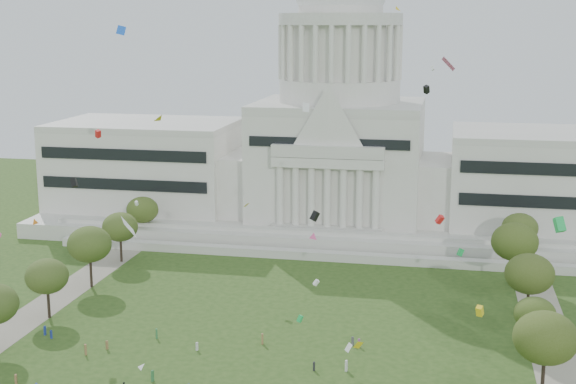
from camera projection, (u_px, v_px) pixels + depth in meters
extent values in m
cube|color=beige|center=(338.00, 219.00, 221.11)|extent=(160.00, 60.00, 4.00)
cube|color=beige|center=(319.00, 255.00, 189.67)|extent=(130.00, 3.00, 2.00)
cube|color=beige|center=(324.00, 241.00, 197.03)|extent=(140.00, 3.00, 5.00)
cube|color=silver|center=(147.00, 166.00, 228.18)|extent=(50.00, 34.00, 22.00)
cube|color=silver|center=(550.00, 181.00, 206.76)|extent=(50.00, 34.00, 22.00)
cube|color=silver|center=(241.00, 182.00, 221.43)|extent=(12.00, 26.00, 16.00)
cube|color=silver|center=(439.00, 189.00, 210.91)|extent=(12.00, 26.00, 16.00)
cube|color=silver|center=(339.00, 162.00, 216.85)|extent=(44.00, 38.00, 28.00)
cube|color=silver|center=(328.00, 163.00, 197.01)|extent=(28.00, 3.00, 2.40)
cube|color=black|center=(123.00, 170.00, 211.27)|extent=(46.00, 0.40, 11.00)
cube|color=black|center=(559.00, 186.00, 189.86)|extent=(46.00, 0.40, 11.00)
cylinder|color=silver|center=(340.00, 90.00, 212.85)|extent=(32.00, 32.00, 6.00)
cylinder|color=silver|center=(340.00, 52.00, 210.79)|extent=(28.00, 28.00, 14.00)
cylinder|color=beige|center=(341.00, 19.00, 209.04)|extent=(32.40, 32.40, 3.00)
cube|color=gray|center=(20.00, 323.00, 149.35)|extent=(8.00, 160.00, 0.04)
cube|color=gray|center=(558.00, 366.00, 130.66)|extent=(8.00, 160.00, 0.04)
cylinder|color=black|center=(543.00, 380.00, 118.72)|extent=(0.56, 0.56, 6.20)
ellipsoid|color=#384915|center=(546.00, 338.00, 117.37)|extent=(9.55, 9.55, 7.82)
cylinder|color=black|center=(49.00, 304.00, 151.81)|extent=(0.56, 0.56, 5.27)
ellipsoid|color=#364B1C|center=(47.00, 276.00, 150.65)|extent=(8.12, 8.12, 6.65)
cylinder|color=black|center=(533.00, 341.00, 135.20)|extent=(0.56, 0.56, 4.56)
ellipsoid|color=#364C16|center=(535.00, 314.00, 134.20)|extent=(7.01, 7.01, 5.74)
cylinder|color=black|center=(91.00, 273.00, 169.47)|extent=(0.56, 0.56, 6.03)
ellipsoid|color=#344A1A|center=(89.00, 244.00, 168.15)|extent=(9.29, 9.29, 7.60)
cylinder|color=black|center=(527.00, 306.00, 149.90)|extent=(0.56, 0.56, 5.97)
ellipsoid|color=#374617|center=(530.00, 274.00, 148.59)|extent=(9.19, 9.19, 7.52)
cylinder|color=black|center=(121.00, 251.00, 187.58)|extent=(0.56, 0.56, 5.41)
ellipsoid|color=#394D1D|center=(120.00, 227.00, 186.40)|extent=(8.33, 8.33, 6.81)
cylinder|color=black|center=(513.00, 273.00, 169.43)|extent=(0.56, 0.56, 6.37)
ellipsoid|color=#384C16|center=(515.00, 242.00, 168.03)|extent=(9.82, 9.82, 8.03)
cylinder|color=black|center=(143.00, 231.00, 205.30)|extent=(0.56, 0.56, 5.32)
ellipsoid|color=#374C17|center=(142.00, 210.00, 204.14)|extent=(8.19, 8.19, 6.70)
cylinder|color=black|center=(518.00, 252.00, 186.24)|extent=(0.56, 0.56, 5.47)
ellipsoid|color=#3C4E1C|center=(520.00, 228.00, 185.05)|extent=(8.42, 8.42, 6.89)
cube|color=#994C8C|center=(359.00, 343.00, 138.34)|extent=(0.42, 0.29, 1.50)
cube|color=olive|center=(16.00, 380.00, 123.33)|extent=(0.48, 0.59, 1.93)
cube|color=olive|center=(107.00, 345.00, 137.41)|extent=(0.44, 0.47, 1.52)
cube|color=#33723F|center=(157.00, 334.00, 142.08)|extent=(0.48, 0.56, 1.80)
cube|color=navy|center=(51.00, 334.00, 142.12)|extent=(0.48, 0.44, 1.53)
cube|color=#4C4C51|center=(353.00, 341.00, 139.11)|extent=(0.45, 0.34, 1.53)
cube|color=silver|center=(346.00, 366.00, 128.66)|extent=(0.41, 0.55, 1.86)
cube|color=silver|center=(197.00, 346.00, 136.87)|extent=(0.41, 0.46, 1.47)
cube|color=#33723F|center=(153.00, 376.00, 125.06)|extent=(0.38, 0.53, 1.80)
cube|color=#26262B|center=(314.00, 366.00, 128.88)|extent=(0.30, 0.43, 1.51)
cube|color=olive|center=(262.00, 339.00, 139.59)|extent=(0.45, 0.57, 1.91)
cube|color=olive|center=(86.00, 350.00, 135.03)|extent=(0.54, 0.58, 1.88)
cube|color=navy|center=(45.00, 331.00, 143.65)|extent=(0.29, 0.45, 1.70)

